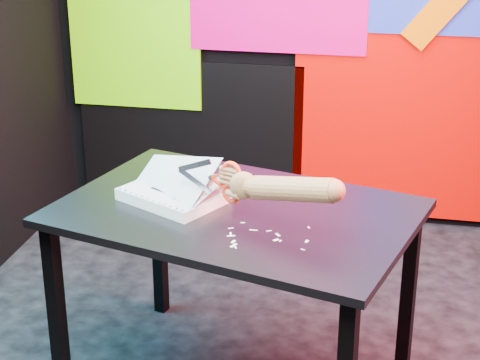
# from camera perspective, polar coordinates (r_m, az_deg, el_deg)

# --- Properties ---
(room) EXTENTS (3.01, 3.01, 2.71)m
(room) POSITION_cam_1_polar(r_m,az_deg,el_deg) (2.84, 3.17, 10.48)
(room) COLOR black
(room) RESTS_ON ground
(backdrop) EXTENTS (2.88, 0.05, 2.08)m
(backdrop) POSITION_cam_1_polar(r_m,az_deg,el_deg) (4.33, 6.78, 8.94)
(backdrop) COLOR #C70400
(backdrop) RESTS_ON ground
(work_table) EXTENTS (1.41, 1.12, 0.75)m
(work_table) POSITION_cam_1_polar(r_m,az_deg,el_deg) (2.89, -0.31, -3.64)
(work_table) COLOR black
(work_table) RESTS_ON ground
(printout_stack) EXTENTS (0.43, 0.39, 0.18)m
(printout_stack) POSITION_cam_1_polar(r_m,az_deg,el_deg) (2.92, -4.77, -1.03)
(printout_stack) COLOR white
(printout_stack) RESTS_ON work_table
(scissors) EXTENTS (0.25, 0.11, 0.15)m
(scissors) POSITION_cam_1_polar(r_m,az_deg,el_deg) (2.71, -0.93, -0.10)
(scissors) COLOR silver
(scissors) RESTS_ON printout_stack
(hand_forearm) EXTENTS (0.43, 0.21, 0.15)m
(hand_forearm) POSITION_cam_1_polar(r_m,az_deg,el_deg) (2.59, 3.19, -0.60)
(hand_forearm) COLOR #A67447
(hand_forearm) RESTS_ON work_table
(paper_clippings) EXTENTS (0.28, 0.21, 0.00)m
(paper_clippings) POSITION_cam_1_polar(r_m,az_deg,el_deg) (2.64, 1.27, -4.10)
(paper_clippings) COLOR silver
(paper_clippings) RESTS_ON work_table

